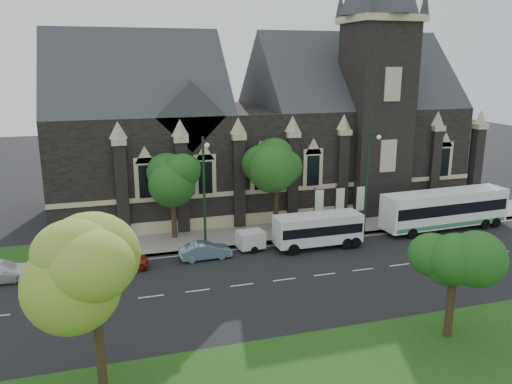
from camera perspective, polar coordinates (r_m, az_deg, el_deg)
name	(u,v)px	position (r m, az deg, el deg)	size (l,w,h in m)	color
ground	(284,280)	(35.57, 3.16, -9.72)	(160.00, 160.00, 0.00)	black
sidewalk	(247,235)	(43.96, -1.06, -4.80)	(80.00, 5.00, 0.15)	gray
museum	(270,126)	(52.28, 1.55, 7.40)	(40.00, 17.70, 29.90)	black
tree_park_near	(98,255)	(23.17, -17.18, -6.75)	(4.42, 4.42, 8.56)	black
tree_park_east	(456,255)	(29.12, 21.37, -6.52)	(3.40, 3.40, 6.28)	black
tree_walk_right	(278,164)	(44.50, 2.46, 3.10)	(4.08, 4.08, 7.80)	black
tree_walk_left	(174,172)	(42.45, -9.10, 2.26)	(3.91, 3.91, 7.64)	black
street_lamp_near	(368,176)	(44.16, 12.37, 1.75)	(0.36, 1.88, 9.00)	#15301B
street_lamp_mid	(205,188)	(39.39, -5.75, 0.50)	(0.36, 1.88, 9.00)	#15301B
banner_flag_left	(317,205)	(44.86, 6.85, -1.42)	(0.90, 0.10, 4.00)	#15301B
banner_flag_center	(338,203)	(45.67, 9.15, -1.21)	(0.90, 0.10, 4.00)	#15301B
banner_flag_right	(359,201)	(46.56, 11.37, -1.01)	(0.90, 0.10, 4.00)	#15301B
tour_coach	(445,209)	(48.10, 20.27, -1.76)	(11.94, 3.22, 3.45)	white
shuttle_bus	(318,229)	(41.15, 6.93, -4.06)	(7.02, 2.49, 2.71)	silver
box_trailer	(251,239)	(40.43, -0.60, -5.31)	(3.01, 1.78, 1.57)	silver
sedan	(205,251)	(39.02, -5.66, -6.52)	(1.36, 3.91, 1.29)	#7091A2
car_far_red	(118,261)	(37.95, -15.16, -7.43)	(1.74, 4.33, 1.47)	maroon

